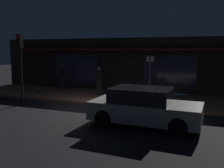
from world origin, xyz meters
TOP-DOWN VIEW (x-y plane):
  - ground_plane at (0.00, 0.00)m, footprint 60.00×60.00m
  - sidewalk_slab at (0.00, 3.00)m, footprint 18.00×4.00m
  - storefront_building at (0.00, 6.39)m, footprint 18.00×3.30m
  - motorcycle at (1.16, 1.61)m, footprint 1.62×0.83m
  - bicycle_parked at (4.08, 1.87)m, footprint 1.66×0.42m
  - bicycle_extra at (-4.98, 2.45)m, footprint 1.60×0.59m
  - person_photographer at (-3.87, 4.17)m, footprint 0.59×0.44m
  - person_bystander at (-0.68, 3.19)m, footprint 0.55×0.44m
  - sign_post at (2.24, 3.95)m, footprint 0.44×0.09m
  - traffic_light_pole at (-3.59, -0.13)m, footprint 0.24×0.33m
  - parked_car_near at (3.18, -1.36)m, footprint 4.17×1.92m

SIDE VIEW (x-z plane):
  - ground_plane at x=0.00m, z-range 0.00..0.00m
  - sidewalk_slab at x=0.00m, z-range 0.00..0.15m
  - bicycle_parked at x=4.08m, z-range 0.05..0.96m
  - bicycle_extra at x=-4.98m, z-range 0.05..0.96m
  - motorcycle at x=1.16m, z-range 0.16..1.13m
  - parked_car_near at x=3.18m, z-range -0.01..1.41m
  - person_photographer at x=-3.87m, z-range 0.19..1.86m
  - person_bystander at x=-0.68m, z-range 0.19..1.86m
  - sign_post at x=2.24m, z-range 0.31..2.71m
  - storefront_building at x=0.00m, z-range 0.00..3.60m
  - traffic_light_pole at x=-3.59m, z-range 0.68..4.28m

